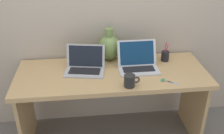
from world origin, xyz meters
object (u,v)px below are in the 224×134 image
Objects in this scene: green_vase at (109,47)px; coffee_mug at (130,81)px; laptop_left at (85,64)px; scissors at (166,81)px; laptop_right at (138,61)px; pen_cup at (165,56)px.

coffee_mug is at bearing -77.08° from green_vase.
laptop_left is 0.70m from scissors.
laptop_right is 0.31m from green_vase.
laptop_left is 1.06× the size of laptop_right.
laptop_left is 0.75m from pen_cup.
laptop_left is at bearing -139.40° from green_vase.
green_vase is 1.71× the size of pen_cup.
scissors is (0.31, 0.04, -0.05)m from coffee_mug.
green_vase is at bearing 139.97° from laptop_right.
green_vase reaches higher than laptop_right.
laptop_right is 0.32m from coffee_mug.
pen_cup is at bearing 75.52° from scissors.
scissors is (0.42, -0.46, -0.12)m from green_vase.
laptop_right reaches higher than coffee_mug.
laptop_right is at bearing 125.96° from scissors.
green_vase is 2.22× the size of scissors.
laptop_right reaches higher than scissors.
pen_cup is 1.30× the size of scissors.
laptop_right is at bearing 68.03° from coffee_mug.
coffee_mug is 0.92× the size of scissors.
pen_cup reaches higher than coffee_mug.
laptop_left is 1.20× the size of green_vase.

